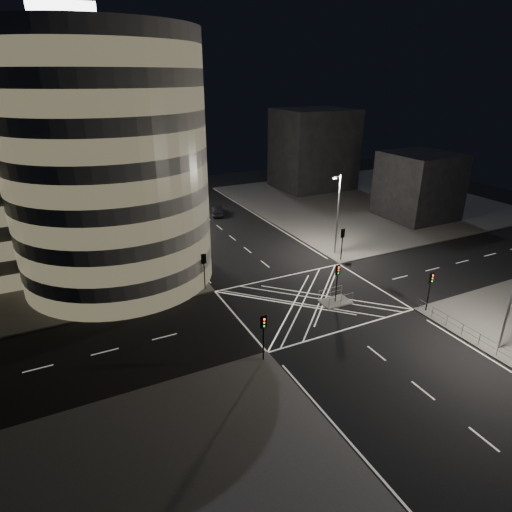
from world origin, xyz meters
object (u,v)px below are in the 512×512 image
central_island (335,302)px  traffic_signal_nl (263,330)px  street_lamp_left_far (145,191)px  traffic_signal_fr (342,239)px  street_lamp_left_near (181,227)px  traffic_signal_fl (204,265)px  traffic_signal_island (337,276)px  street_lamp_right_far (338,212)px  sedan (217,210)px  traffic_signal_nr (430,284)px

central_island → traffic_signal_nl: bearing=-153.9°
street_lamp_left_far → central_island: bearing=-70.0°
traffic_signal_fr → street_lamp_left_near: 19.14m
traffic_signal_fl → traffic_signal_fr: same height
traffic_signal_fl → traffic_signal_island: same height
traffic_signal_fr → street_lamp_left_near: street_lamp_left_near is taller
traffic_signal_fr → street_lamp_right_far: size_ratio=0.40×
street_lamp_left_far → sedan: (11.35, 1.00, -4.76)m
central_island → traffic_signal_fl: size_ratio=0.75×
central_island → traffic_signal_fl: traffic_signal_fl is taller
traffic_signal_nr → street_lamp_right_far: bearing=87.7°
street_lamp_left_far → traffic_signal_nr: bearing=-63.6°
traffic_signal_nl → central_island: bearing=26.1°
central_island → traffic_signal_nr: traffic_signal_nr is taller
central_island → street_lamp_left_near: bearing=130.3°
central_island → traffic_signal_nr: 9.08m
traffic_signal_fl → traffic_signal_nr: 22.24m
traffic_signal_nl → traffic_signal_nr: same height
traffic_signal_island → street_lamp_left_far: (-11.44, 31.50, 2.63)m
traffic_signal_fl → sedan: size_ratio=0.84×
traffic_signal_nr → sedan: traffic_signal_nr is taller
central_island → street_lamp_right_far: street_lamp_right_far is taller
street_lamp_right_far → traffic_signal_fl: bearing=-173.1°
street_lamp_left_near → street_lamp_left_far: (0.00, 18.00, 0.00)m
traffic_signal_nl → traffic_signal_island: same height
traffic_signal_nr → street_lamp_left_far: 41.15m
sedan → street_lamp_left_near: bearing=74.7°
traffic_signal_nr → street_lamp_left_near: street_lamp_left_near is taller
central_island → traffic_signal_nl: 12.36m
traffic_signal_nl → traffic_signal_fr: same height
traffic_signal_fr → sedan: size_ratio=0.84×
street_lamp_left_far → traffic_signal_island: bearing=-70.0°
traffic_signal_fl → traffic_signal_nl: 13.60m
traffic_signal_fl → street_lamp_right_far: (18.24, 2.20, 2.63)m
traffic_signal_nr → traffic_signal_island: (-6.80, 5.30, 0.00)m
street_lamp_left_near → sedan: street_lamp_left_near is taller
traffic_signal_nl → street_lamp_left_near: (-0.64, 18.80, 2.63)m
street_lamp_left_near → street_lamp_right_far: size_ratio=1.00×
central_island → street_lamp_left_near: size_ratio=0.30×
traffic_signal_nl → sedan: size_ratio=0.84×
street_lamp_right_far → sedan: size_ratio=2.11×
traffic_signal_nl → street_lamp_left_near: bearing=91.9°
traffic_signal_fl → street_lamp_left_far: bearing=91.6°
street_lamp_right_far → sedan: 23.73m
central_island → traffic_signal_nl: traffic_signal_nl is taller
traffic_signal_nr → sedan: size_ratio=0.84×
central_island → sedan: bearing=90.1°
traffic_signal_fr → traffic_signal_fl: bearing=180.0°
central_island → traffic_signal_fl: 13.91m
traffic_signal_island → street_lamp_left_near: 17.89m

